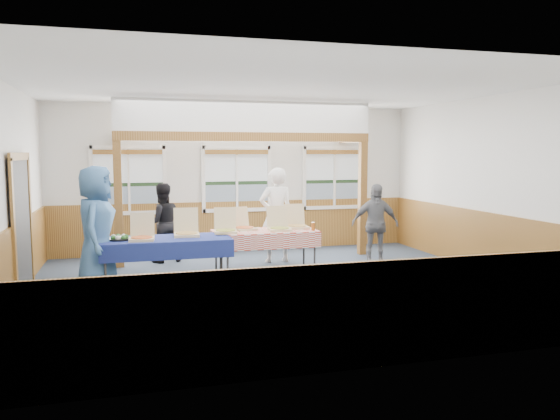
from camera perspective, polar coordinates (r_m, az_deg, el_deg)
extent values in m
plane|color=#273140|center=(8.98, -0.24, -8.02)|extent=(8.00, 8.00, 0.00)
plane|color=white|center=(8.77, -0.25, 12.71)|extent=(8.00, 8.00, 0.00)
plane|color=silver|center=(12.14, -4.58, 3.27)|extent=(8.00, 0.00, 8.00)
plane|color=silver|center=(5.44, 9.45, -0.17)|extent=(8.00, 0.00, 8.00)
plane|color=silver|center=(8.60, -26.93, 1.51)|extent=(0.00, 8.00, 8.00)
plane|color=silver|center=(10.51, 21.33, 2.45)|extent=(0.00, 8.00, 8.00)
cube|color=brown|center=(12.21, -4.52, -1.66)|extent=(7.98, 0.05, 1.10)
cube|color=brown|center=(5.67, 9.15, -10.75)|extent=(7.98, 0.05, 1.10)
cube|color=brown|center=(8.73, -26.44, -5.37)|extent=(0.05, 6.98, 1.10)
cube|color=brown|center=(10.60, 21.00, -3.22)|extent=(0.05, 6.98, 1.10)
cube|color=#373737|center=(9.52, -25.47, -1.37)|extent=(0.06, 1.30, 2.10)
cube|color=white|center=(11.91, -15.43, -0.31)|extent=(1.52, 0.05, 0.08)
cube|color=white|center=(11.85, -15.62, 6.34)|extent=(1.52, 0.05, 0.08)
cube|color=white|center=(11.88, -19.09, 2.90)|extent=(0.08, 0.05, 1.46)
cube|color=white|center=(11.88, -11.95, 3.10)|extent=(0.08, 0.05, 1.46)
cube|color=white|center=(11.86, -15.52, 3.01)|extent=(0.05, 0.05, 1.30)
cube|color=slate|center=(11.93, -15.47, 1.14)|extent=(1.40, 0.02, 0.52)
cube|color=#1A3118|center=(11.91, -15.51, 2.58)|extent=(1.40, 0.02, 0.08)
cube|color=#B6C0C4|center=(11.89, -15.56, 4.45)|extent=(1.40, 0.02, 0.70)
cube|color=brown|center=(11.83, -15.60, 5.86)|extent=(1.40, 0.07, 0.10)
cube|color=white|center=(12.13, -4.50, 0.00)|extent=(1.52, 0.05, 0.08)
cube|color=white|center=(12.06, -4.56, 6.53)|extent=(1.52, 0.05, 0.08)
cube|color=white|center=(11.96, -8.02, 3.19)|extent=(0.08, 0.05, 1.46)
cube|color=white|center=(12.24, -1.12, 3.31)|extent=(0.08, 0.05, 1.46)
cube|color=white|center=(12.08, -4.53, 3.26)|extent=(0.05, 0.05, 1.30)
cube|color=slate|center=(12.14, -4.55, 1.43)|extent=(1.40, 0.02, 0.52)
cube|color=#1A3118|center=(12.12, -4.56, 2.84)|extent=(1.40, 0.02, 0.08)
cube|color=#B6C0C4|center=(12.11, -4.58, 4.68)|extent=(1.40, 0.02, 0.70)
cube|color=brown|center=(12.04, -4.54, 6.06)|extent=(1.40, 0.07, 0.10)
cube|color=white|center=(12.76, 5.69, 0.29)|extent=(1.52, 0.05, 0.08)
cube|color=white|center=(12.70, 5.75, 6.50)|extent=(1.52, 0.05, 0.08)
cube|color=white|center=(12.47, 2.54, 3.36)|extent=(0.08, 0.05, 1.46)
cube|color=white|center=(13.00, 8.77, 3.40)|extent=(0.08, 0.05, 1.46)
cube|color=white|center=(12.71, 5.72, 3.38)|extent=(0.05, 0.05, 1.30)
cube|color=slate|center=(12.77, 5.64, 1.65)|extent=(1.40, 0.02, 0.52)
cube|color=#1A3118|center=(12.76, 5.65, 2.98)|extent=(1.40, 0.02, 0.08)
cube|color=#B6C0C4|center=(12.74, 5.67, 4.74)|extent=(1.40, 0.02, 0.70)
cube|color=brown|center=(12.68, 5.78, 6.04)|extent=(1.40, 0.07, 0.10)
cube|color=brown|center=(10.75, -16.53, 0.55)|extent=(0.15, 0.15, 2.40)
cube|color=brown|center=(11.77, 8.61, 1.18)|extent=(0.15, 0.15, 2.40)
cube|color=brown|center=(10.95, -3.43, 7.64)|extent=(5.15, 0.18, 0.18)
cylinder|color=#373737|center=(9.01, -17.78, -5.89)|extent=(0.04, 0.04, 0.73)
cylinder|color=#373737|center=(9.73, -17.61, -5.01)|extent=(0.04, 0.04, 0.73)
cylinder|color=#373737|center=(9.13, -5.49, -5.47)|extent=(0.04, 0.04, 0.73)
cylinder|color=#373737|center=(9.84, -6.23, -4.63)|extent=(0.04, 0.04, 0.73)
cube|color=#373737|center=(9.31, -11.79, -3.02)|extent=(2.22, 1.48, 0.03)
cube|color=navy|center=(9.31, -11.80, -2.91)|extent=(2.30, 1.56, 0.01)
cube|color=navy|center=(8.88, -11.58, -4.28)|extent=(2.00, 0.70, 0.28)
cube|color=navy|center=(9.79, -11.95, -3.34)|extent=(2.00, 0.70, 0.28)
cylinder|color=#373737|center=(9.60, -6.12, -4.90)|extent=(0.04, 0.04, 0.73)
cylinder|color=#373737|center=(10.23, -6.71, -4.23)|extent=(0.04, 0.04, 0.73)
cylinder|color=#373737|center=(10.02, 3.64, -4.42)|extent=(0.04, 0.04, 0.73)
cylinder|color=#373737|center=(10.62, 2.50, -3.82)|extent=(0.04, 0.04, 0.73)
cube|color=#373737|center=(10.02, -1.60, -2.26)|extent=(1.90, 0.92, 0.03)
cube|color=red|center=(10.02, -1.60, -2.16)|extent=(1.96, 0.99, 0.01)
cube|color=red|center=(9.64, -1.01, -3.34)|extent=(1.89, 0.17, 0.28)
cube|color=red|center=(10.44, -2.14, -2.63)|extent=(1.89, 0.17, 0.28)
cube|color=beige|center=(9.14, -14.24, -2.97)|extent=(0.42, 0.42, 0.04)
cylinder|color=gold|center=(9.14, -14.25, -2.79)|extent=(0.37, 0.37, 0.01)
cube|color=beige|center=(9.35, -14.19, -1.45)|extent=(0.40, 0.13, 0.39)
cube|color=beige|center=(9.45, -9.73, -2.57)|extent=(0.45, 0.45, 0.05)
cylinder|color=#DECA67|center=(9.45, -9.73, -2.38)|extent=(0.39, 0.39, 0.01)
cube|color=beige|center=(9.67, -9.80, -1.00)|extent=(0.43, 0.13, 0.41)
cube|color=beige|center=(9.73, -5.70, -2.27)|extent=(0.44, 0.44, 0.04)
cylinder|color=gold|center=(9.72, -5.70, -2.10)|extent=(0.39, 0.39, 0.01)
cube|color=beige|center=(9.94, -5.76, -0.85)|extent=(0.40, 0.15, 0.39)
cube|color=beige|center=(10.08, -3.73, -1.97)|extent=(0.45, 0.45, 0.04)
cylinder|color=gold|center=(10.08, -3.73, -1.81)|extent=(0.40, 0.40, 0.01)
cube|color=beige|center=(10.26, -4.30, -0.69)|extent=(0.38, 0.18, 0.37)
cube|color=beige|center=(9.96, -0.03, -2.05)|extent=(0.42, 0.42, 0.04)
cylinder|color=gold|center=(9.96, -0.03, -1.88)|extent=(0.37, 0.37, 0.01)
cube|color=beige|center=(10.17, -0.30, -0.66)|extent=(0.40, 0.12, 0.39)
cube|color=beige|center=(10.28, 1.79, -1.80)|extent=(0.43, 0.43, 0.05)
cylinder|color=#DECA67|center=(10.28, 1.79, -1.63)|extent=(0.37, 0.37, 0.01)
cube|color=beige|center=(10.49, 1.48, -0.44)|extent=(0.41, 0.12, 0.39)
cylinder|color=black|center=(9.29, -16.42, -2.93)|extent=(0.38, 0.38, 0.03)
cylinder|color=white|center=(9.29, -16.43, -2.78)|extent=(0.09, 0.09, 0.04)
sphere|color=#2D5E24|center=(9.29, -15.78, -2.73)|extent=(0.09, 0.09, 0.09)
sphere|color=beige|center=(9.37, -16.02, -2.66)|extent=(0.09, 0.09, 0.09)
sphere|color=#2D5E24|center=(9.39, -16.56, -2.66)|extent=(0.09, 0.09, 0.09)
sphere|color=beige|center=(9.34, -17.00, -2.72)|extent=(0.09, 0.09, 0.09)
sphere|color=#2D5E24|center=(9.25, -17.02, -2.80)|extent=(0.09, 0.09, 0.09)
sphere|color=beige|center=(9.19, -16.58, -2.84)|extent=(0.09, 0.09, 0.09)
sphere|color=#2D5E24|center=(9.21, -16.03, -2.81)|extent=(0.09, 0.09, 0.09)
cylinder|color=#9C521A|center=(10.01, 3.48, -1.72)|extent=(0.07, 0.07, 0.15)
imported|color=white|center=(10.82, -0.40, -0.53)|extent=(0.70, 0.47, 1.89)
imported|color=black|center=(11.09, -12.24, -1.32)|extent=(0.87, 0.74, 1.58)
imported|color=#3D699A|center=(9.20, -18.63, -1.74)|extent=(0.77, 1.05, 1.97)
imported|color=slate|center=(10.79, 9.90, -1.47)|extent=(0.98, 0.56, 1.58)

